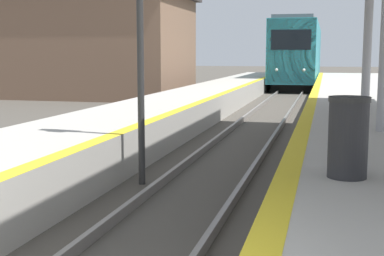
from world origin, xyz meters
TOP-DOWN VIEW (x-y plane):
  - train at (0.00, 38.40)m, footprint 2.85×19.49m
  - signal_near at (-1.11, 6.11)m, footprint 0.36×0.31m
  - trash_bin at (2.34, 3.65)m, footprint 0.48×0.48m
  - station_building at (-12.23, 24.72)m, footprint 14.14×7.27m

SIDE VIEW (x-z plane):
  - trash_bin at x=2.34m, z-range 0.89..1.85m
  - train at x=0.00m, z-range 0.04..4.68m
  - station_building at x=-12.23m, z-range 0.01..5.63m
  - signal_near at x=-1.11m, z-range 0.89..5.34m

